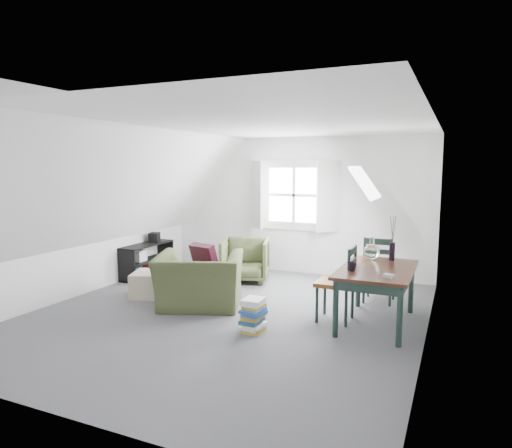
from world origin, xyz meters
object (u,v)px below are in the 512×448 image
at_px(dining_table, 377,275).
at_px(magazine_stack, 253,315).
at_px(armchair_far, 245,281).
at_px(dining_chair_far, 379,268).
at_px(dining_chair_near, 338,282).
at_px(media_shelf, 145,262).
at_px(ottoman, 152,284).
at_px(armchair_near, 200,307).

height_order(dining_table, magazine_stack, dining_table).
bearing_deg(armchair_far, magazine_stack, -80.35).
bearing_deg(dining_chair_far, armchair_far, -15.77).
xyz_separation_m(armchair_far, dining_chair_near, (1.98, -1.39, 0.51)).
relative_size(dining_chair_near, magazine_stack, 2.45).
relative_size(armchair_far, dining_table, 0.56).
relative_size(armchair_far, media_shelf, 0.70).
bearing_deg(magazine_stack, armchair_far, 117.69).
bearing_deg(dining_table, magazine_stack, -144.87).
height_order(dining_table, media_shelf, dining_table).
distance_m(armchair_far, magazine_stack, 2.48).
distance_m(ottoman, dining_chair_far, 3.41).
distance_m(armchair_far, ottoman, 1.70).
distance_m(ottoman, dining_chair_near, 2.89).
bearing_deg(ottoman, armchair_near, -10.44).
distance_m(armchair_near, dining_chair_near, 2.01).
height_order(armchair_far, dining_chair_far, dining_chair_far).
distance_m(armchair_far, dining_table, 2.85).
bearing_deg(dining_chair_far, magazine_stack, 50.20).
bearing_deg(media_shelf, magazine_stack, -34.58).
relative_size(ottoman, media_shelf, 0.48).
bearing_deg(magazine_stack, dining_chair_near, 43.60).
relative_size(dining_chair_far, magazine_stack, 2.43).
bearing_deg(ottoman, dining_table, 2.02).
height_order(ottoman, dining_chair_far, dining_chair_far).
xyz_separation_m(armchair_far, dining_chair_far, (2.32, -0.35, 0.51)).
xyz_separation_m(ottoman, media_shelf, (-0.88, 0.98, 0.08)).
xyz_separation_m(armchair_near, magazine_stack, (1.10, -0.58, 0.20)).
bearing_deg(dining_chair_near, armchair_far, -145.76).
height_order(armchair_far, ottoman, ottoman).
bearing_deg(dining_table, armchair_far, 153.04).
bearing_deg(magazine_stack, armchair_near, 152.19).
xyz_separation_m(media_shelf, magazine_stack, (2.93, -1.73, -0.07)).
height_order(armchair_far, magazine_stack, magazine_stack).
bearing_deg(dining_chair_near, dining_chair_far, 141.29).
bearing_deg(media_shelf, dining_chair_near, -17.98).
distance_m(dining_table, dining_chair_near, 0.49).
distance_m(dining_chair_far, media_shelf, 4.11).
bearing_deg(dining_chair_far, ottoman, 11.42).
bearing_deg(dining_chair_near, media_shelf, -124.64).
xyz_separation_m(armchair_near, dining_table, (2.40, 0.29, 0.63)).
distance_m(dining_table, media_shelf, 4.33).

